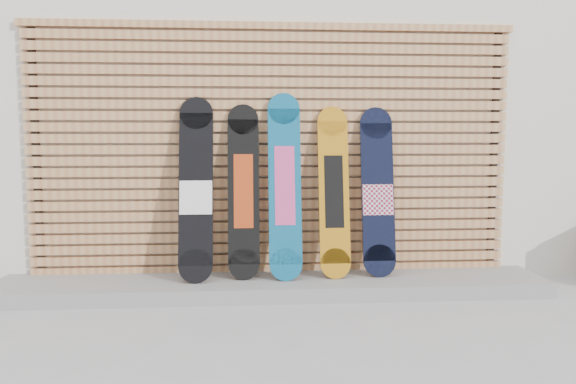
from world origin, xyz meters
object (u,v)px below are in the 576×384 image
Objects in this scene: snowboard_2 at (285,185)px; snowboard_4 at (378,193)px; snowboard_0 at (196,190)px; snowboard_1 at (243,191)px; snowboard_3 at (334,192)px.

snowboard_4 is at bearing 2.23° from snowboard_2.
snowboard_4 is at bearing 1.71° from snowboard_0.
snowboard_0 is 1.06× the size of snowboard_4.
snowboard_0 is at bearing -173.72° from snowboard_1.
snowboard_2 reaches higher than snowboard_0.
snowboard_0 is 1.56m from snowboard_4.
snowboard_0 is at bearing -178.85° from snowboard_2.
snowboard_3 is 0.38m from snowboard_4.
snowboard_1 is 1.16m from snowboard_4.
snowboard_4 is at bearing 0.14° from snowboard_1.
snowboard_3 is 1.00× the size of snowboard_4.
snowboard_1 is 0.35m from snowboard_2.
snowboard_2 is 0.81m from snowboard_4.
snowboard_2 is at bearing -177.77° from snowboard_4.
snowboard_0 is 1.04× the size of snowboard_1.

